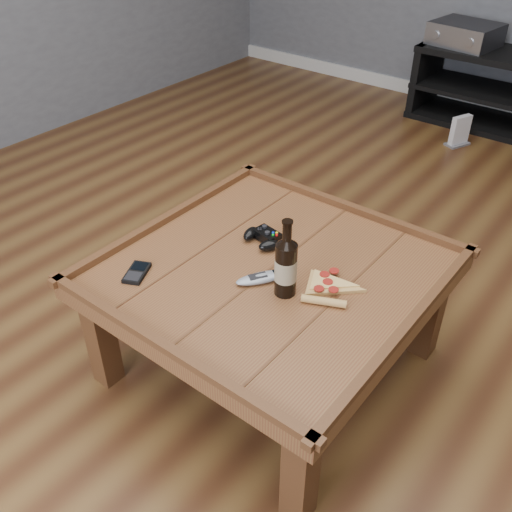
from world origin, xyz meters
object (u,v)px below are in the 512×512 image
Objects in this scene: av_receiver at (465,34)px; game_console at (460,132)px; coffee_table at (271,282)px; game_controller at (263,238)px; beer_bottle at (286,265)px; pizza_slice at (327,287)px; remote_control at (262,278)px; smartphone at (137,273)px.

av_receiver is 2.30× the size of game_console.
game_controller is at bearing 138.44° from coffee_table.
beer_bottle is at bearing -34.66° from coffee_table.
remote_control is (-0.19, -0.09, 0.00)m from pizza_slice.
beer_bottle is 2.45m from game_console.
av_receiver reaches higher than remote_control.
pizza_slice is at bearing -4.25° from game_controller.
game_console is (0.12, 2.61, -0.37)m from smartphone.
beer_bottle is 0.92× the size of pizza_slice.
beer_bottle is 0.17m from pizza_slice.
game_controller reaches higher than game_console.
smartphone is 0.65× the size of game_console.
game_controller reaches higher than smartphone.
coffee_table is at bearing 135.84° from remote_control.
beer_bottle is at bearing 1.72° from smartphone.
av_receiver reaches higher than coffee_table.
av_receiver is (-0.34, 2.64, 0.10)m from game_controller.
av_receiver is at bearing 132.17° from remote_control.
coffee_table is 2.79m from av_receiver.
remote_control is at bearing 7.96° from smartphone.
coffee_table is 2.34m from game_console.
coffee_table is at bearing -73.19° from av_receiver.
smartphone is 0.72× the size of remote_control.
smartphone is (-0.43, -0.22, -0.10)m from beer_bottle.
av_receiver is (-0.13, 3.04, 0.11)m from smartphone.
beer_bottle is 2.08× the size of smartphone.
remote_control is (-0.09, 0.00, -0.09)m from beer_bottle.
game_controller reaches higher than pizza_slice.
game_console is (-0.32, 2.38, -0.47)m from beer_bottle.
coffee_table is 0.21m from beer_bottle.
coffee_table is 8.12× the size of smartphone.
game_controller is 0.37× the size of av_receiver.
beer_bottle reaches higher than coffee_table.
game_controller is at bearing 141.65° from beer_bottle.
game_console is (0.24, -0.44, -0.48)m from av_receiver.
game_controller is 0.33m from pizza_slice.
smartphone is at bearing -137.31° from coffee_table.
smartphone is at bearing -113.71° from remote_control.
av_receiver is (-0.47, 2.82, 0.11)m from remote_control.
smartphone is at bearing -173.56° from pizza_slice.
game_controller is 2.24m from game_console.
coffee_table is 5.25× the size of game_console.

